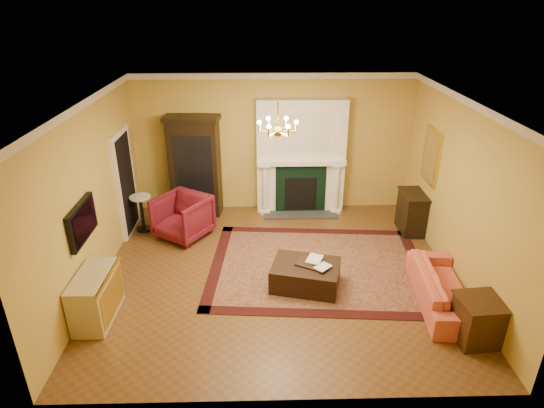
{
  "coord_description": "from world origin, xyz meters",
  "views": [
    {
      "loc": [
        -0.26,
        -6.71,
        4.45
      ],
      "look_at": [
        -0.08,
        0.3,
        1.19
      ],
      "focal_mm": 30.0,
      "sensor_mm": 36.0,
      "label": 1
    }
  ],
  "objects_px": {
    "china_cabinet": "(195,168)",
    "end_table": "(477,321)",
    "console_table": "(411,213)",
    "pedestal_table": "(142,211)",
    "leather_ottoman": "(305,275)",
    "coral_sofa": "(444,283)",
    "wingback_armchair": "(182,215)",
    "commode": "(96,296)"
  },
  "relations": [
    {
      "from": "pedestal_table",
      "to": "console_table",
      "type": "xyz_separation_m",
      "value": [
        5.48,
        -0.18,
        -0.03
      ]
    },
    {
      "from": "china_cabinet",
      "to": "wingback_armchair",
      "type": "bearing_deg",
      "value": -91.66
    },
    {
      "from": "pedestal_table",
      "to": "commode",
      "type": "bearing_deg",
      "value": -90.61
    },
    {
      "from": "coral_sofa",
      "to": "leather_ottoman",
      "type": "xyz_separation_m",
      "value": [
        -2.1,
        0.5,
        -0.15
      ]
    },
    {
      "from": "coral_sofa",
      "to": "end_table",
      "type": "xyz_separation_m",
      "value": [
        0.16,
        -0.86,
        -0.05
      ]
    },
    {
      "from": "end_table",
      "to": "coral_sofa",
      "type": "bearing_deg",
      "value": 100.75
    },
    {
      "from": "wingback_armchair",
      "to": "console_table",
      "type": "xyz_separation_m",
      "value": [
        4.61,
        0.11,
        -0.07
      ]
    },
    {
      "from": "pedestal_table",
      "to": "leather_ottoman",
      "type": "height_order",
      "value": "pedestal_table"
    },
    {
      "from": "china_cabinet",
      "to": "leather_ottoman",
      "type": "distance_m",
      "value": 3.69
    },
    {
      "from": "pedestal_table",
      "to": "leather_ottoman",
      "type": "relative_size",
      "value": 0.7
    },
    {
      "from": "commode",
      "to": "coral_sofa",
      "type": "xyz_separation_m",
      "value": [
        5.29,
        0.22,
        -0.01
      ]
    },
    {
      "from": "pedestal_table",
      "to": "coral_sofa",
      "type": "relative_size",
      "value": 0.4
    },
    {
      "from": "china_cabinet",
      "to": "pedestal_table",
      "type": "relative_size",
      "value": 2.76
    },
    {
      "from": "pedestal_table",
      "to": "end_table",
      "type": "bearing_deg",
      "value": -32.33
    },
    {
      "from": "console_table",
      "to": "pedestal_table",
      "type": "bearing_deg",
      "value": 177.97
    },
    {
      "from": "end_table",
      "to": "leather_ottoman",
      "type": "distance_m",
      "value": 2.64
    },
    {
      "from": "coral_sofa",
      "to": "console_table",
      "type": "xyz_separation_m",
      "value": [
        0.22,
        2.39,
        0.04
      ]
    },
    {
      "from": "wingback_armchair",
      "to": "commode",
      "type": "bearing_deg",
      "value": -76.69
    },
    {
      "from": "china_cabinet",
      "to": "pedestal_table",
      "type": "bearing_deg",
      "value": -135.1
    },
    {
      "from": "end_table",
      "to": "leather_ottoman",
      "type": "bearing_deg",
      "value": 149.1
    },
    {
      "from": "end_table",
      "to": "console_table",
      "type": "xyz_separation_m",
      "value": [
        0.06,
        3.25,
        0.09
      ]
    },
    {
      "from": "coral_sofa",
      "to": "end_table",
      "type": "relative_size",
      "value": 2.95
    },
    {
      "from": "wingback_armchair",
      "to": "coral_sofa",
      "type": "height_order",
      "value": "wingback_armchair"
    },
    {
      "from": "wingback_armchair",
      "to": "console_table",
      "type": "distance_m",
      "value": 4.61
    },
    {
      "from": "wingback_armchair",
      "to": "end_table",
      "type": "xyz_separation_m",
      "value": [
        4.55,
        -3.14,
        -0.16
      ]
    },
    {
      "from": "wingback_armchair",
      "to": "coral_sofa",
      "type": "relative_size",
      "value": 0.5
    },
    {
      "from": "end_table",
      "to": "wingback_armchair",
      "type": "bearing_deg",
      "value": 145.4
    },
    {
      "from": "coral_sofa",
      "to": "console_table",
      "type": "bearing_deg",
      "value": -0.4
    },
    {
      "from": "china_cabinet",
      "to": "coral_sofa",
      "type": "height_order",
      "value": "china_cabinet"
    },
    {
      "from": "end_table",
      "to": "leather_ottoman",
      "type": "relative_size",
      "value": 0.59
    },
    {
      "from": "commode",
      "to": "console_table",
      "type": "bearing_deg",
      "value": 26.74
    },
    {
      "from": "end_table",
      "to": "pedestal_table",
      "type": "bearing_deg",
      "value": 147.67
    },
    {
      "from": "end_table",
      "to": "console_table",
      "type": "relative_size",
      "value": 0.79
    },
    {
      "from": "leather_ottoman",
      "to": "pedestal_table",
      "type": "bearing_deg",
      "value": 161.02
    },
    {
      "from": "wingback_armchair",
      "to": "coral_sofa",
      "type": "distance_m",
      "value": 4.94
    },
    {
      "from": "china_cabinet",
      "to": "end_table",
      "type": "height_order",
      "value": "china_cabinet"
    },
    {
      "from": "console_table",
      "to": "leather_ottoman",
      "type": "relative_size",
      "value": 0.75
    },
    {
      "from": "leather_ottoman",
      "to": "console_table",
      "type": "bearing_deg",
      "value": 53.52
    },
    {
      "from": "pedestal_table",
      "to": "commode",
      "type": "relative_size",
      "value": 0.75
    },
    {
      "from": "wingback_armchair",
      "to": "pedestal_table",
      "type": "height_order",
      "value": "wingback_armchair"
    },
    {
      "from": "end_table",
      "to": "console_table",
      "type": "bearing_deg",
      "value": 88.94
    },
    {
      "from": "china_cabinet",
      "to": "console_table",
      "type": "relative_size",
      "value": 2.57
    }
  ]
}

